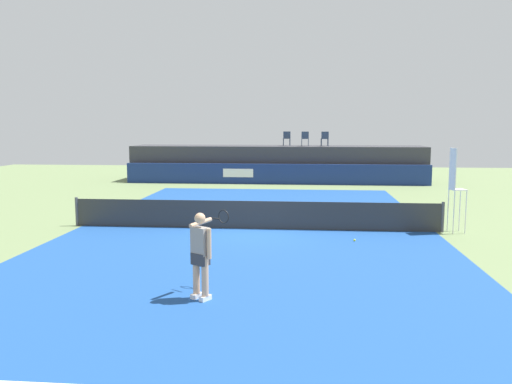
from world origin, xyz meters
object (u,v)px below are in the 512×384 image
net_post_near (77,211)px  spectator_chair_center (325,138)px  net_post_far (443,217)px  spectator_chair_left (305,138)px  spectator_chair_far_left (287,138)px  tennis_player (201,253)px  tennis_ball (354,240)px  umpire_chair (455,184)px

net_post_near → spectator_chair_center: bearing=58.6°
net_post_far → spectator_chair_left: bearing=106.7°
spectator_chair_far_left → tennis_player: 22.62m
spectator_chair_center → tennis_ball: size_ratio=13.06×
spectator_chair_far_left → net_post_near: (-6.79, -15.26, -2.19)m
spectator_chair_left → net_post_far: spectator_chair_left is taller
spectator_chair_center → net_post_near: spectator_chair_center is taller
spectator_chair_left → spectator_chair_center: 1.20m
spectator_chair_left → net_post_near: (-7.92, -14.98, -2.19)m
spectator_chair_far_left → umpire_chair: (5.95, -15.28, -1.11)m
spectator_chair_far_left → spectator_chair_center: bearing=-7.8°
spectator_chair_far_left → net_post_far: spectator_chair_far_left is taller
net_post_near → tennis_player: bearing=-51.3°
spectator_chair_center → umpire_chair: spectator_chair_center is taller
net_post_far → tennis_ball: size_ratio=14.71×
spectator_chair_left → tennis_ball: (1.49, -16.61, -2.66)m
tennis_player → net_post_far: bearing=47.9°
spectator_chair_center → umpire_chair: (3.62, -14.97, -1.11)m
spectator_chair_far_left → net_post_far: 16.41m
tennis_player → tennis_ball: tennis_player is taller
umpire_chair → spectator_chair_far_left: bearing=111.3°
spectator_chair_far_left → tennis_ball: spectator_chair_far_left is taller
umpire_chair → tennis_player: umpire_chair is taller
spectator_chair_center → spectator_chair_left: bearing=178.4°
net_post_near → spectator_chair_left: bearing=62.1°
spectator_chair_center → net_post_far: spectator_chair_center is taller
spectator_chair_far_left → umpire_chair: 16.44m
net_post_far → umpire_chair: bearing=-3.7°
spectator_chair_far_left → umpire_chair: bearing=-68.7°
spectator_chair_center → net_post_near: bearing=-121.4°
spectator_chair_far_left → net_post_near: size_ratio=0.89×
spectator_chair_far_left → tennis_player: (-0.95, -22.53, -1.73)m
spectator_chair_left → umpire_chair: size_ratio=0.32×
umpire_chair → net_post_far: (-0.33, 0.02, -1.09)m
spectator_chair_center → tennis_ball: bearing=-89.0°
net_post_far → tennis_player: bearing=-132.1°
spectator_chair_far_left → spectator_chair_left: (1.13, -0.29, 0.00)m
tennis_player → umpire_chair: bearing=46.4°
net_post_near → tennis_player: (5.83, -7.27, 0.46)m
spectator_chair_left → umpire_chair: (4.82, -15.00, -1.11)m
umpire_chair → tennis_ball: (-3.32, -1.61, -1.55)m
spectator_chair_left → tennis_ball: bearing=-84.9°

